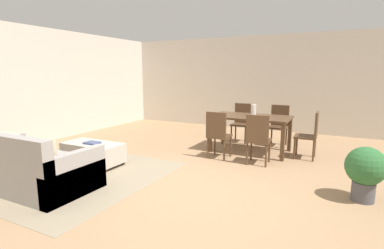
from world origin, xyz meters
TOP-DOWN VIEW (x-y plane):
  - ground_plane at (0.00, 0.00)m, footprint 10.80×10.80m
  - wall_back at (0.00, 5.00)m, footprint 9.00×0.12m
  - wall_left at (-4.50, 0.50)m, footprint 0.12×11.00m
  - area_rug at (-2.06, -0.39)m, footprint 3.00×2.80m
  - couch at (-2.08, -1.03)m, footprint 1.94×0.99m
  - ottoman_table at (-2.05, 0.19)m, footprint 1.10×0.54m
  - dining_table at (0.22, 2.37)m, footprint 1.61×0.92m
  - dining_chair_near_left at (-0.18, 1.57)m, footprint 0.41×0.41m
  - dining_chair_near_right at (0.61, 1.53)m, footprint 0.42×0.42m
  - dining_chair_far_left at (-0.23, 3.19)m, footprint 0.41×0.41m
  - dining_chair_far_right at (0.64, 3.22)m, footprint 0.42×0.42m
  - dining_chair_head_east at (1.40, 2.37)m, footprint 0.41×0.41m
  - vase_centerpiece at (0.27, 2.41)m, footprint 0.11×0.11m
  - book_on_ottoman at (-2.02, 0.15)m, footprint 0.26×0.20m
  - potted_plant at (2.23, 0.64)m, footprint 0.50×0.50m

SIDE VIEW (x-z plane):
  - ground_plane at x=0.00m, z-range 0.00..0.00m
  - area_rug at x=-2.06m, z-range 0.00..0.01m
  - ottoman_table at x=-2.05m, z-range 0.03..0.43m
  - couch at x=-2.08m, z-range -0.14..0.72m
  - book_on_ottoman at x=-2.02m, z-range 0.40..0.43m
  - potted_plant at x=2.23m, z-range 0.06..0.78m
  - dining_chair_near_left at x=-0.18m, z-range 0.06..0.98m
  - dining_chair_near_right at x=0.61m, z-range 0.06..0.98m
  - dining_chair_far_left at x=-0.23m, z-range 0.06..0.98m
  - dining_chair_far_right at x=0.64m, z-range 0.06..0.98m
  - dining_chair_head_east at x=1.40m, z-range 0.06..0.98m
  - dining_table at x=0.22m, z-range 0.29..1.05m
  - vase_centerpiece at x=0.27m, z-range 0.76..1.00m
  - wall_back at x=0.00m, z-range 0.00..2.70m
  - wall_left at x=-4.50m, z-range 0.00..2.70m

